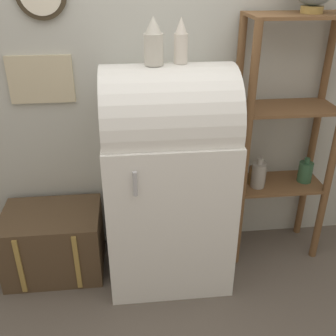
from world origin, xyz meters
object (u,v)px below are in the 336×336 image
object	(u,v)px
vase_center	(181,42)
vase_left	(154,43)
refrigerator	(168,175)
suitcase_trunk	(54,242)

from	to	relation	value
vase_center	vase_left	bearing A→B (deg)	-172.89
refrigerator	vase_left	size ratio (longest dim) A/B	5.71
suitcase_trunk	vase_left	distance (m)	1.49
refrigerator	suitcase_trunk	world-z (taller)	refrigerator
suitcase_trunk	vase_left	world-z (taller)	vase_left
refrigerator	suitcase_trunk	bearing A→B (deg)	175.42
suitcase_trunk	vase_center	size ratio (longest dim) A/B	2.65
refrigerator	vase_center	size ratio (longest dim) A/B	5.90
vase_center	refrigerator	bearing A→B (deg)	-169.87
suitcase_trunk	vase_center	distance (m)	1.56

